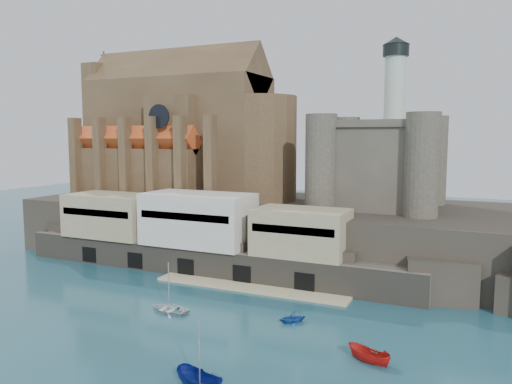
{
  "coord_description": "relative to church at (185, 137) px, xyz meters",
  "views": [
    {
      "loc": [
        32.58,
        -46.56,
        22.31
      ],
      "look_at": [
        -3.36,
        32.0,
        12.68
      ],
      "focal_mm": 35.0,
      "sensor_mm": 36.0,
      "label": 1
    }
  ],
  "objects": [
    {
      "name": "boat_5",
      "position": [
        47.17,
        -40.63,
        -22.13
      ],
      "size": [
        2.24,
        2.2,
        4.66
      ],
      "primitive_type": "imported",
      "rotation": [
        0.0,
        0.0,
        4.41
      ],
      "color": "red",
      "rests_on": "ground"
    },
    {
      "name": "ground",
      "position": [
        24.13,
        -41.85,
        -22.13
      ],
      "size": [
        300.0,
        300.0,
        0.0
      ],
      "primitive_type": "plane",
      "color": "#1A4958",
      "rests_on": "ground"
    },
    {
      "name": "promontory",
      "position": [
        23.94,
        -2.48,
        -17.2
      ],
      "size": [
        100.0,
        36.0,
        10.0
      ],
      "color": "black",
      "rests_on": "ground"
    },
    {
      "name": "quay",
      "position": [
        13.94,
        -18.78,
        -16.06
      ],
      "size": [
        70.0,
        12.0,
        13.05
      ],
      "color": "#625A4E",
      "rests_on": "ground"
    },
    {
      "name": "boat_7",
      "position": [
        36.52,
        -33.76,
        -22.13
      ],
      "size": [
        3.21,
        3.31,
        3.32
      ],
      "primitive_type": "imported",
      "rotation": [
        0.0,
        0.0,
        5.44
      ],
      "color": "#194A9F",
      "rests_on": "ground"
    },
    {
      "name": "church",
      "position": [
        0.0,
        0.0,
        0.0
      ],
      "size": [
        47.0,
        25.93,
        30.51
      ],
      "color": "#4E3A24",
      "rests_on": "promontory"
    },
    {
      "name": "boat_6",
      "position": [
        20.82,
        -36.75,
        -22.13
      ],
      "size": [
        1.64,
        4.07,
        5.54
      ],
      "primitive_type": "imported",
      "rotation": [
        0.0,
        0.0,
        4.59
      ],
      "color": "silver",
      "rests_on": "ground"
    },
    {
      "name": "castle_keep",
      "position": [
        40.21,
        -0.78,
        -3.81
      ],
      "size": [
        21.2,
        21.2,
        29.3
      ],
      "color": "#4A443A",
      "rests_on": "promontory"
    }
  ]
}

